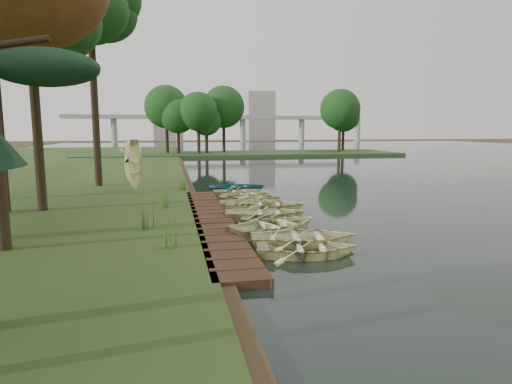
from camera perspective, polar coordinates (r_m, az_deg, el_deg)
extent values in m
plane|color=#3D2F1D|center=(19.03, -0.99, -4.17)|extent=(300.00, 300.00, 0.00)
cube|color=black|center=(50.92, 29.63, 2.63)|extent=(130.00, 200.00, 0.05)
cube|color=#392316|center=(18.78, -5.81, -3.91)|extent=(1.60, 16.00, 0.30)
cube|color=#2B4920|center=(69.32, -1.93, 5.11)|extent=(50.00, 14.00, 0.45)
cylinder|color=black|center=(69.33, -21.47, 6.71)|extent=(0.50, 0.50, 4.80)
sphere|color=#1A4718|center=(69.36, -21.63, 9.68)|extent=(5.60, 5.60, 5.60)
cylinder|color=black|center=(68.49, -15.94, 6.96)|extent=(0.50, 0.50, 4.80)
sphere|color=#1A4718|center=(68.52, -16.06, 9.96)|extent=(5.60, 5.60, 5.60)
cylinder|color=black|center=(68.30, -10.32, 7.14)|extent=(0.50, 0.50, 4.80)
sphere|color=#1A4718|center=(68.33, -10.39, 10.16)|extent=(5.60, 5.60, 5.60)
cylinder|color=black|center=(68.75, -4.71, 7.25)|extent=(0.50, 0.50, 4.80)
sphere|color=#1A4718|center=(68.78, -4.75, 10.25)|extent=(5.60, 5.60, 5.60)
cylinder|color=black|center=(69.84, 0.78, 7.29)|extent=(0.50, 0.50, 4.80)
sphere|color=#1A4718|center=(69.87, 0.78, 10.25)|extent=(5.60, 5.60, 5.60)
cylinder|color=black|center=(71.54, 6.05, 7.27)|extent=(0.50, 0.50, 4.80)
sphere|color=#1A4718|center=(71.57, 6.09, 10.15)|extent=(5.60, 5.60, 5.60)
cylinder|color=black|center=(73.80, 11.03, 7.20)|extent=(0.50, 0.50, 4.80)
sphere|color=#1A4718|center=(73.83, 11.11, 9.99)|extent=(5.60, 5.60, 5.60)
cube|color=#A5A5A0|center=(138.97, -5.93, 9.89)|extent=(90.00, 4.00, 1.20)
cylinder|color=#A5A5A0|center=(139.27, -18.41, 7.86)|extent=(1.80, 1.80, 8.00)
cylinder|color=#A5A5A0|center=(138.31, -10.08, 8.16)|extent=(1.80, 1.80, 8.00)
cylinder|color=#A5A5A0|center=(140.23, -1.80, 8.28)|extent=(1.80, 1.80, 8.00)
cylinder|color=#A5A5A0|center=(144.91, 6.11, 8.24)|extent=(1.80, 1.80, 8.00)
cylinder|color=#A5A5A0|center=(152.09, 13.39, 8.06)|extent=(1.80, 1.80, 8.00)
cube|color=#A5A5A0|center=(161.82, 0.54, 10.06)|extent=(10.00, 8.00, 18.00)
cube|color=#A5A5A0|center=(163.29, -12.09, 8.81)|extent=(8.00, 8.00, 12.00)
imported|color=beige|center=(14.04, 6.77, -7.11)|extent=(3.65, 2.87, 0.68)
imported|color=beige|center=(15.21, 6.35, -5.72)|extent=(4.04, 3.10, 0.78)
imported|color=beige|center=(16.95, 2.74, -4.14)|extent=(4.75, 4.17, 0.82)
imported|color=beige|center=(18.40, 2.59, -3.45)|extent=(3.47, 2.86, 0.63)
imported|color=beige|center=(19.44, 1.25, -2.60)|extent=(4.02, 3.11, 0.77)
imported|color=beige|center=(21.35, 1.24, -1.52)|extent=(4.50, 3.62, 0.83)
imported|color=beige|center=(22.40, -0.77, -1.24)|extent=(3.62, 2.83, 0.69)
imported|color=beige|center=(23.95, -0.74, -0.57)|extent=(4.03, 3.33, 0.72)
imported|color=beige|center=(25.53, -1.17, -0.12)|extent=(3.48, 2.87, 0.63)
imported|color=beige|center=(26.69, -2.46, 0.24)|extent=(3.09, 2.23, 0.63)
imported|color=teal|center=(28.13, -2.52, 0.81)|extent=(3.82, 2.77, 0.78)
imported|color=beige|center=(28.40, -15.86, 0.96)|extent=(3.90, 3.52, 0.66)
cylinder|color=black|center=(22.55, -27.30, 9.56)|extent=(0.43, 0.43, 9.31)
ellipsoid|color=#1A4718|center=(23.19, -28.12, 21.11)|extent=(4.55, 4.55, 3.87)
cylinder|color=black|center=(31.13, -20.73, 11.43)|extent=(0.47, 0.47, 11.57)
ellipsoid|color=#1A4718|center=(32.02, -21.30, 21.80)|extent=(4.83, 4.83, 4.10)
cone|color=#3F661E|center=(14.31, -11.35, -5.33)|extent=(0.60, 0.60, 0.96)
cone|color=#3F661E|center=(16.94, -14.30, -3.15)|extent=(0.60, 0.60, 1.04)
cone|color=#3F661E|center=(21.55, -11.92, -0.78)|extent=(0.60, 0.60, 0.94)
cone|color=#3F661E|center=(27.65, -9.75, 1.25)|extent=(0.60, 0.60, 0.93)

